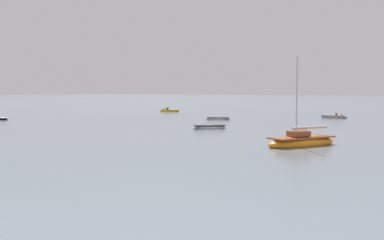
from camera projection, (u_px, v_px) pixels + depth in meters
name	position (u px, v px, depth m)	size (l,w,h in m)	color
rowboat_moored_0	(209.00, 127.00, 51.75)	(3.89, 3.92, 0.65)	white
rowboat_moored_2	(0.00, 119.00, 67.74)	(3.49, 1.33, 0.54)	black
motorboat_moored_0	(337.00, 117.00, 71.33)	(4.27, 1.68, 1.43)	gray
rowboat_moored_3	(218.00, 119.00, 67.62)	(3.97, 3.15, 0.61)	white
motorboat_moored_1	(167.00, 111.00, 93.05)	(4.53, 2.41, 1.48)	gold
sailboat_moored_1	(302.00, 142.00, 35.81)	(5.07, 7.21, 7.82)	orange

